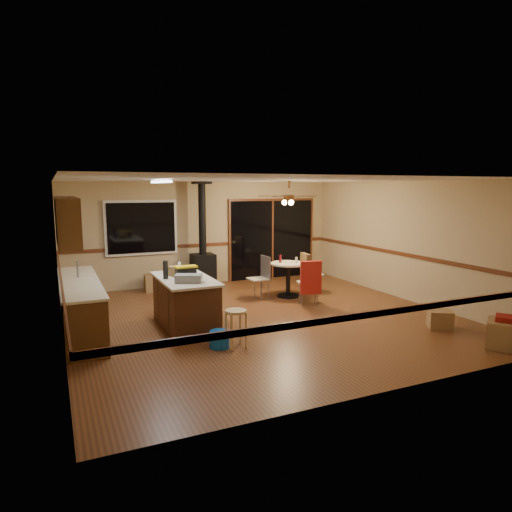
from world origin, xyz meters
TOP-DOWN VIEW (x-y plane):
  - floor at (0.00, 0.00)m, footprint 7.00×7.00m
  - ceiling at (0.00, 0.00)m, footprint 7.00×7.00m
  - wall_back at (0.00, 3.50)m, footprint 7.00×0.00m
  - wall_front at (0.00, -3.50)m, footprint 7.00×0.00m
  - wall_left at (-3.50, 0.00)m, footprint 0.00×7.00m
  - wall_right at (3.50, 0.00)m, footprint 0.00×7.00m
  - chair_rail at (0.00, 0.00)m, footprint 7.00×7.00m
  - window at (-1.60, 3.45)m, footprint 1.72×0.10m
  - sliding_door at (1.90, 3.45)m, footprint 2.52×0.10m
  - lower_cabinets at (-3.20, 0.50)m, footprint 0.60×3.00m
  - countertop at (-3.20, 0.50)m, footprint 0.64×3.04m
  - upper_cabinets at (-3.33, 0.70)m, footprint 0.35×2.00m
  - kitchen_island at (-1.50, 0.00)m, footprint 0.88×1.68m
  - wood_stove at (-0.20, 3.05)m, footprint 0.55×0.50m
  - ceiling_fan at (1.25, 1.30)m, footprint 0.24×0.24m
  - fluorescent_strip at (-1.80, 0.30)m, footprint 0.10×1.20m
  - toolbox_grey at (-1.54, -0.40)m, footprint 0.49×0.40m
  - toolbox_black at (-1.49, -0.04)m, footprint 0.34×0.19m
  - toolbox_yellow_lid at (-1.49, -0.04)m, footprint 0.38×0.21m
  - box_on_island at (-1.60, 0.19)m, footprint 0.27×0.31m
  - bottle_dark at (-1.82, 0.07)m, footprint 0.09×0.09m
  - bottle_pink at (-1.32, -0.01)m, footprint 0.07×0.07m
  - bottle_white at (-1.41, 0.69)m, footprint 0.06×0.06m
  - bar_stool at (-1.06, -1.29)m, footprint 0.42×0.42m
  - blue_bucket at (-1.30, -1.20)m, footprint 0.38×0.38m
  - dining_table at (1.25, 1.30)m, footprint 0.79×0.79m
  - glass_red at (1.10, 1.40)m, footprint 0.07×0.07m
  - glass_cream at (1.43, 1.25)m, footprint 0.07×0.07m
  - chair_left at (0.65, 1.40)m, footprint 0.44×0.43m
  - chair_near at (1.30, 0.42)m, footprint 0.52×0.55m
  - chair_right at (1.77, 1.38)m, footprint 0.53×0.50m
  - box_under_window at (-1.38, 3.10)m, footprint 0.53×0.44m
  - box_corner_a at (2.73, -3.00)m, footprint 0.72×0.70m
  - box_corner_b at (2.58, -1.88)m, footprint 0.51×0.50m
  - box_small_red at (2.73, -3.00)m, footprint 0.39×0.38m

SIDE VIEW (x-z plane):
  - floor at x=0.00m, z-range 0.00..0.00m
  - blue_bucket at x=-1.30m, z-range 0.00..0.26m
  - box_corner_b at x=2.58m, z-range 0.00..0.32m
  - box_under_window at x=-1.38m, z-range 0.00..0.40m
  - box_corner_a at x=2.73m, z-range 0.00..0.42m
  - bar_stool at x=-1.06m, z-range 0.00..0.59m
  - lower_cabinets at x=-3.20m, z-range 0.00..0.86m
  - kitchen_island at x=-1.50m, z-range 0.00..0.90m
  - box_small_red at x=2.73m, z-range 0.42..0.50m
  - dining_table at x=1.25m, z-range 0.14..0.92m
  - chair_left at x=0.65m, z-range 0.33..0.85m
  - chair_near at x=1.30m, z-range 0.25..0.95m
  - chair_right at x=1.77m, z-range 0.25..0.95m
  - wood_stove at x=-0.20m, z-range -0.53..1.99m
  - glass_cream at x=1.43m, z-range 0.78..0.90m
  - glass_red at x=1.10m, z-range 0.78..0.96m
  - countertop at x=-3.20m, z-range 0.86..0.90m
  - toolbox_grey at x=-1.54m, z-range 0.90..1.03m
  - bottle_white at x=-1.41m, z-range 0.90..1.07m
  - box_on_island at x=-1.60m, z-range 0.90..1.08m
  - toolbox_black at x=-1.49m, z-range 0.90..1.09m
  - bottle_pink at x=-1.32m, z-range 0.90..1.10m
  - chair_rail at x=0.00m, z-range 0.96..1.04m
  - sliding_door at x=1.90m, z-range 0.00..2.10m
  - bottle_dark at x=-1.82m, z-range 0.90..1.21m
  - toolbox_yellow_lid at x=-1.49m, z-range 1.09..1.12m
  - wall_back at x=0.00m, z-range -2.20..4.80m
  - wall_front at x=0.00m, z-range -2.20..4.80m
  - wall_left at x=-3.50m, z-range -2.20..4.80m
  - wall_right at x=3.50m, z-range -2.20..4.80m
  - window at x=-1.60m, z-range 0.84..2.16m
  - upper_cabinets at x=-3.33m, z-range 1.50..2.30m
  - ceiling_fan at x=1.25m, z-range 1.94..2.49m
  - fluorescent_strip at x=-1.80m, z-range 2.54..2.58m
  - ceiling at x=0.00m, z-range 2.60..2.60m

